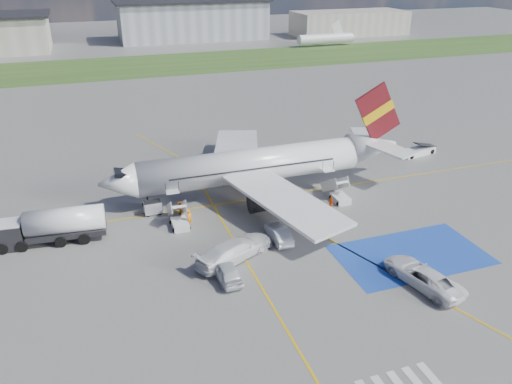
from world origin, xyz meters
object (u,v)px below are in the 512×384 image
airliner (262,164)px  gpu_cart (153,208)px  fuel_tanker (53,229)px  car_silver_b (279,233)px  car_silver_a (226,271)px  van_white_a (423,273)px  belt_loader (418,152)px  van_white_b (235,247)px

airliner → gpu_cart: size_ratio=19.59×
fuel_tanker → car_silver_b: 22.05m
gpu_cart → car_silver_a: 14.81m
car_silver_a → van_white_a: bearing=155.0°
car_silver_b → van_white_a: (8.90, -10.81, 0.34)m
belt_loader → gpu_cart: bearing=177.5°
airliner → van_white_b: airliner is taller
airliner → van_white_b: bearing=-119.0°
van_white_a → fuel_tanker: bearing=-43.4°
airliner → belt_loader: bearing=9.4°
belt_loader → car_silver_b: 31.31m
car_silver_b → belt_loader: bearing=-149.1°
van_white_b → fuel_tanker: bearing=35.3°
fuel_tanker → van_white_b: 18.12m
fuel_tanker → belt_loader: size_ratio=1.70×
gpu_cart → van_white_a: (19.83, -20.40, 0.39)m
fuel_tanker → belt_loader: (48.10, 8.67, -1.01)m
fuel_tanker → car_silver_a: (14.25, -11.51, -0.64)m
car_silver_b → van_white_a: van_white_a is taller
gpu_cart → belt_loader: (38.09, 5.99, -0.25)m
van_white_a → van_white_b: 16.61m
car_silver_b → airliner: bearing=-100.3°
car_silver_b → van_white_b: (-5.03, -1.77, 0.49)m
van_white_a → gpu_cart: bearing=-58.5°
gpu_cart → car_silver_a: bearing=-75.4°
car_silver_b → van_white_b: van_white_b is taller
fuel_tanker → van_white_b: fuel_tanker is taller
fuel_tanker → van_white_a: bearing=-26.1°
airliner → belt_loader: 25.40m
airliner → car_silver_b: (-2.28, -11.43, -2.65)m
van_white_b → car_silver_b: bearing=-96.7°
fuel_tanker → gpu_cart: size_ratio=5.44×
gpu_cart → car_silver_a: car_silver_a is taller
fuel_tanker → gpu_cart: fuel_tanker is taller
airliner → car_silver_a: (-8.96, -16.04, -2.59)m
airliner → car_silver_b: airliner is taller
fuel_tanker → belt_loader: fuel_tanker is taller
gpu_cart → van_white_b: (5.90, -11.36, 0.55)m
van_white_b → belt_loader: bearing=-87.8°
car_silver_a → van_white_b: size_ratio=0.74×
gpu_cart → car_silver_b: bearing=-43.4°
car_silver_a → van_white_b: bearing=-123.4°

